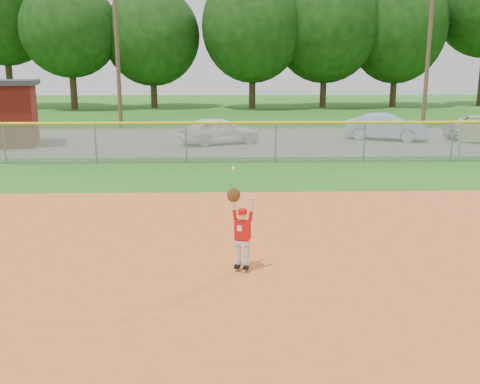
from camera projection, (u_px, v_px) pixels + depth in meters
name	position (u px, v px, depth m)	size (l,w,h in m)	color
ground	(324.00, 253.00, 10.35)	(120.00, 120.00, 0.00)	#236316
clay_infield	(363.00, 324.00, 7.43)	(24.00, 16.00, 0.04)	#CB6024
parking_strip	(264.00, 141.00, 25.92)	(44.00, 10.00, 0.03)	slate
car_white_a	(219.00, 130.00, 24.64)	(1.47, 3.66, 1.25)	white
car_blue	(386.00, 127.00, 26.03)	(1.35, 3.87, 1.27)	#8DAED3
sponsor_sign	(477.00, 132.00, 21.60)	(1.60, 0.30, 1.43)	gray
outfield_fence	(276.00, 139.00, 19.88)	(40.06, 0.10, 1.55)	gray
power_lines	(274.00, 46.00, 30.72)	(19.40, 0.24, 9.00)	#4C3823
tree_line	(257.00, 19.00, 45.55)	(62.37, 13.00, 14.43)	#422D1C
ballplayer	(241.00, 229.00, 9.16)	(0.47, 0.28, 1.78)	silver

